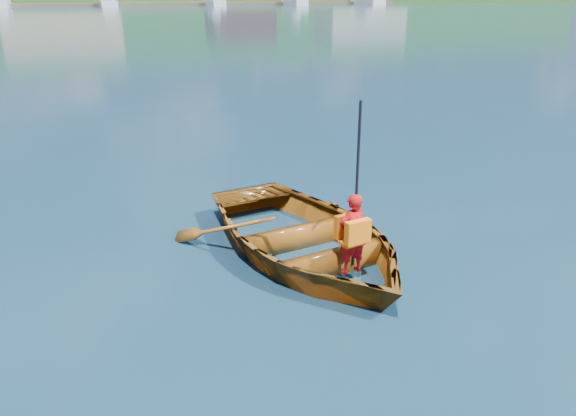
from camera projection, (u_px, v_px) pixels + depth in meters
name	position (u px, v px, depth m)	size (l,w,h in m)	color
ground	(314.00, 238.00, 8.39)	(600.00, 600.00, 0.00)	#152947
rowboat	(304.00, 237.00, 7.75)	(3.51, 4.48, 0.85)	brown
child_paddler	(352.00, 232.00, 6.95)	(0.42, 0.39, 2.15)	#B30D0F
dock	(112.00, 5.00, 140.14)	(160.05, 7.74, 0.80)	brown
marina_yachts	(115.00, 1.00, 135.86)	(143.26, 13.86, 4.40)	white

